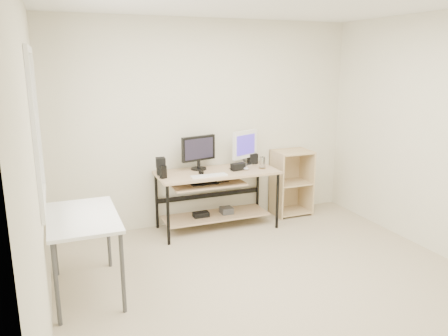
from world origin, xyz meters
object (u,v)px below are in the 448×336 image
white_imac (245,145)px  side_table (83,224)px  black_monitor (199,150)px  audio_controller (163,172)px  desk (215,188)px  shelf_unit (290,182)px

white_imac → side_table: bearing=-174.0°
side_table → black_monitor: size_ratio=2.15×
side_table → white_imac: (2.14, 1.22, 0.34)m
white_imac → black_monitor: bearing=156.3°
audio_controller → desk: bearing=-15.3°
shelf_unit → side_table: bearing=-156.7°
desk → black_monitor: 0.51m
shelf_unit → audio_controller: same height
side_table → white_imac: white_imac is taller
desk → shelf_unit: size_ratio=1.67×
white_imac → desk: bearing=174.7°
desk → side_table: size_ratio=1.50×
white_imac → audio_controller: 1.20m
white_imac → shelf_unit: bearing=-23.8°
audio_controller → white_imac: bearing=-10.7°
shelf_unit → audio_controller: size_ratio=5.97×
white_imac → audio_controller: size_ratio=3.04×
shelf_unit → black_monitor: (-1.33, 0.00, 0.54)m
side_table → desk: bearing=32.7°
desk → shelf_unit: (1.18, 0.16, -0.09)m
side_table → audio_controller: size_ratio=6.64×
audio_controller → shelf_unit: bearing=-15.2°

